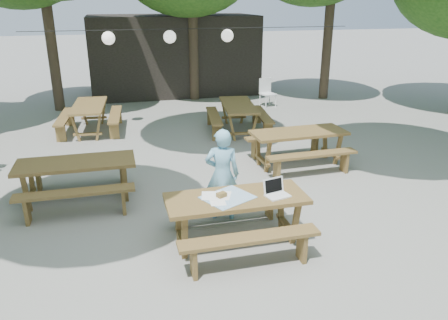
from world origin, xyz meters
TOP-DOWN VIEW (x-y plane):
  - ground at (0.00, 0.00)m, footprint 80.00×80.00m
  - pavilion at (0.50, 10.50)m, footprint 6.00×3.00m
  - main_picnic_table at (-0.25, -0.73)m, footprint 2.00×1.58m
  - picnic_table_nw at (-2.54, 1.32)m, footprint 2.00×1.59m
  - picnic_table_ne at (1.92, 2.03)m, footprint 2.03×1.64m
  - picnic_table_far_w at (-2.45, 5.68)m, footprint 1.72×2.06m
  - picnic_table_far_e at (1.38, 4.75)m, footprint 1.82×2.09m
  - woman at (-0.24, 0.10)m, footprint 0.63×0.49m
  - plastic_chair at (3.15, 7.34)m, footprint 0.52×0.52m
  - laptop at (0.31, -0.82)m, footprint 0.38×0.33m
  - tabletop_clutter at (-0.40, -0.73)m, footprint 0.83×0.78m
  - paper_lanterns at (-0.19, 6.00)m, footprint 9.00×0.34m

SIDE VIEW (x-z plane):
  - ground at x=0.00m, z-range 0.00..0.00m
  - plastic_chair at x=3.15m, z-range -0.19..0.71m
  - main_picnic_table at x=-0.25m, z-range 0.01..0.76m
  - picnic_table_nw at x=-2.54m, z-range 0.01..0.76m
  - picnic_table_ne at x=1.92m, z-range 0.01..0.76m
  - picnic_table_far_w at x=-2.45m, z-range 0.01..0.76m
  - picnic_table_far_e at x=1.38m, z-range 0.01..0.76m
  - woman at x=-0.24m, z-range 0.00..1.51m
  - tabletop_clutter at x=-0.40m, z-range 0.72..0.80m
  - laptop at x=0.31m, z-range 0.69..0.93m
  - pavilion at x=0.50m, z-range 0.00..2.80m
  - paper_lanterns at x=-0.19m, z-range 2.21..2.59m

